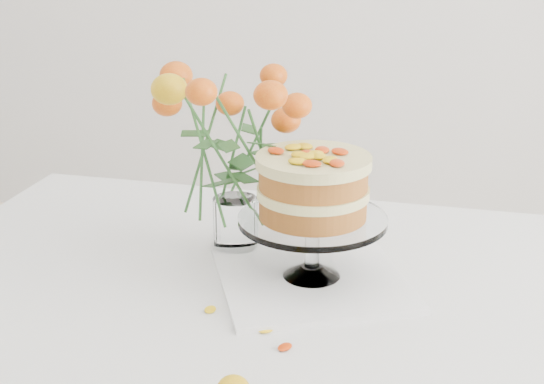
{
  "coord_description": "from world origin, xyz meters",
  "views": [
    {
      "loc": [
        0.23,
        -1.11,
        1.35
      ],
      "look_at": [
        -0.07,
        0.09,
        0.9
      ],
      "focal_mm": 50.0,
      "sensor_mm": 36.0,
      "label": 1
    }
  ],
  "objects": [
    {
      "name": "cake_stand",
      "position": [
        0.02,
        0.04,
        0.92
      ],
      "size": [
        0.25,
        0.25,
        0.22
      ],
      "rotation": [
        0.0,
        0.0,
        0.17
      ],
      "color": "white",
      "rests_on": "napkin"
    },
    {
      "name": "stray_petal_b",
      "position": [
        -0.02,
        -0.14,
        0.76
      ],
      "size": [
        0.03,
        0.02,
        0.0
      ],
      "primitive_type": "ellipsoid",
      "color": "yellow",
      "rests_on": "table"
    },
    {
      "name": "rose_vase",
      "position": [
        -0.15,
        0.13,
        1.0
      ],
      "size": [
        0.32,
        0.32,
        0.41
      ],
      "rotation": [
        0.0,
        0.0,
        -0.2
      ],
      "color": "white",
      "rests_on": "table"
    },
    {
      "name": "stray_petal_a",
      "position": [
        -0.12,
        -0.1,
        0.76
      ],
      "size": [
        0.03,
        0.02,
        0.0
      ],
      "primitive_type": "ellipsoid",
      "color": "yellow",
      "rests_on": "table"
    },
    {
      "name": "napkin",
      "position": [
        0.02,
        0.04,
        0.76
      ],
      "size": [
        0.41,
        0.41,
        0.01
      ],
      "primitive_type": "cube",
      "rotation": [
        0.0,
        0.0,
        0.44
      ],
      "color": "white",
      "rests_on": "table"
    },
    {
      "name": "table",
      "position": [
        0.0,
        0.0,
        0.67
      ],
      "size": [
        1.43,
        0.93,
        0.76
      ],
      "color": "tan",
      "rests_on": "ground"
    },
    {
      "name": "stray_petal_c",
      "position": [
        0.02,
        -0.18,
        0.76
      ],
      "size": [
        0.03,
        0.02,
        0.0
      ],
      "primitive_type": "ellipsoid",
      "color": "yellow",
      "rests_on": "table"
    }
  ]
}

